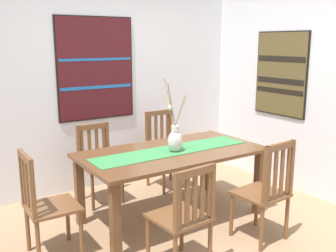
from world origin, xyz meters
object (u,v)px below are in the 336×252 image
(centerpiece_vase, at_px, (175,138))
(painting_on_side_wall, at_px, (281,74))
(dining_table, at_px, (172,160))
(chair_2, at_px, (98,162))
(chair_1, at_px, (184,215))
(chair_3, at_px, (165,149))
(chair_0, at_px, (45,204))
(chair_4, at_px, (266,190))
(painting_on_back_wall, at_px, (96,69))

(centerpiece_vase, bearing_deg, painting_on_side_wall, 6.74)
(dining_table, xyz_separation_m, chair_2, (-0.44, 0.87, -0.17))
(dining_table, xyz_separation_m, chair_1, (-0.45, -0.84, -0.16))
(chair_1, xyz_separation_m, chair_3, (0.91, 1.68, 0.01))
(chair_0, xyz_separation_m, chair_3, (1.76, 0.87, 0.01))
(centerpiece_vase, height_order, chair_4, centerpiece_vase)
(chair_0, distance_m, painting_on_side_wall, 3.20)
(centerpiece_vase, xyz_separation_m, chair_1, (-0.45, -0.79, -0.40))
(chair_2, relative_size, chair_3, 0.92)
(chair_1, height_order, painting_on_side_wall, painting_on_side_wall)
(chair_0, relative_size, chair_3, 0.98)
(chair_1, relative_size, chair_3, 0.93)
(dining_table, height_order, chair_1, chair_1)
(chair_4, height_order, painting_on_back_wall, painting_on_back_wall)
(centerpiece_vase, xyz_separation_m, chair_4, (0.46, -0.80, -0.39))
(chair_2, height_order, painting_on_side_wall, painting_on_side_wall)
(chair_0, distance_m, chair_3, 1.96)
(chair_1, xyz_separation_m, painting_on_back_wall, (0.22, 2.15, 1.02))
(chair_3, height_order, painting_on_side_wall, painting_on_side_wall)
(centerpiece_vase, relative_size, painting_on_side_wall, 0.71)
(painting_on_side_wall, bearing_deg, dining_table, -174.97)
(painting_on_back_wall, bearing_deg, chair_2, -114.37)
(chair_0, xyz_separation_m, chair_1, (0.85, -0.82, -0.00))
(chair_2, distance_m, chair_4, 1.94)
(chair_0, xyz_separation_m, painting_on_side_wall, (3.05, 0.18, 0.94))
(chair_2, bearing_deg, painting_on_back_wall, 65.63)
(chair_0, distance_m, painting_on_back_wall, 1.99)
(centerpiece_vase, bearing_deg, dining_table, 89.62)
(chair_1, bearing_deg, chair_3, 61.66)
(chair_2, distance_m, chair_3, 0.89)
(dining_table, xyz_separation_m, painting_on_side_wall, (1.75, 0.15, 0.78))
(chair_3, bearing_deg, chair_0, -153.70)
(painting_on_back_wall, height_order, painting_on_side_wall, painting_on_back_wall)
(painting_on_back_wall, bearing_deg, chair_3, -33.88)
(chair_4, bearing_deg, chair_1, 179.14)
(dining_table, height_order, chair_3, chair_3)
(chair_4, bearing_deg, chair_0, 154.80)
(painting_on_back_wall, xyz_separation_m, painting_on_side_wall, (1.98, -1.15, -0.07))
(centerpiece_vase, distance_m, chair_0, 1.36)
(centerpiece_vase, height_order, chair_3, centerpiece_vase)
(dining_table, bearing_deg, chair_0, -178.84)
(chair_3, height_order, chair_4, same)
(centerpiece_vase, distance_m, painting_on_side_wall, 1.84)
(chair_3, distance_m, painting_on_back_wall, 1.30)
(chair_2, bearing_deg, centerpiece_vase, -64.63)
(dining_table, relative_size, painting_on_side_wall, 1.77)
(chair_4, bearing_deg, dining_table, 118.13)
(chair_0, distance_m, chair_1, 1.18)
(dining_table, relative_size, chair_3, 1.92)
(chair_2, height_order, chair_3, chair_3)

